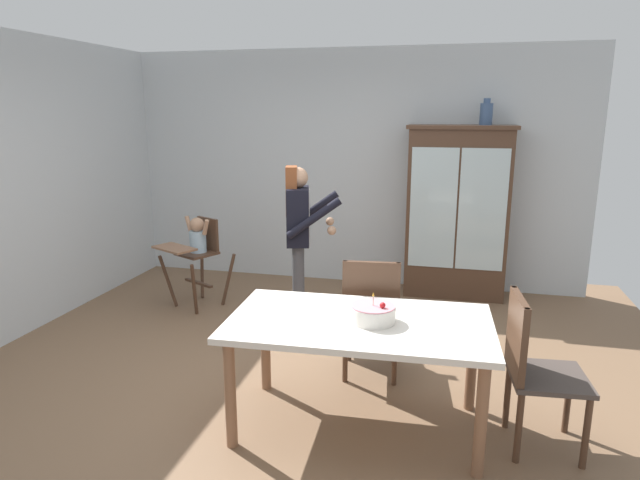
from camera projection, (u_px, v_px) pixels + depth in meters
The scene contains 10 objects.
ground_plane at pixel (286, 380), 4.20m from camera, with size 6.24×6.24×0.00m, color brown.
wall_back at pixel (351, 169), 6.37m from camera, with size 5.32×0.06×2.70m, color silver.
china_cabinet at pixel (457, 212), 5.94m from camera, with size 1.12×0.48×1.87m.
ceramic_vase at pixel (486, 113), 5.65m from camera, with size 0.13×0.13×0.27m.
high_chair_with_toddler at pixel (197, 246), 5.65m from camera, with size 0.77×0.83×0.95m.
adult_person at pixel (299, 228), 5.00m from camera, with size 0.60×0.58×1.53m.
dining_table at pixel (359, 333), 3.44m from camera, with size 1.68×0.98×0.74m.
birthday_cake at pixel (373, 313), 3.39m from camera, with size 0.28×0.28×0.19m.
dining_chair_far_side at pixel (371, 310), 4.11m from camera, with size 0.48×0.48×0.96m.
dining_chair_right_end at pixel (532, 362), 3.26m from camera, with size 0.48×0.48×0.96m.
Camera 1 is at (1.16, -3.67, 2.02)m, focal length 30.73 mm.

